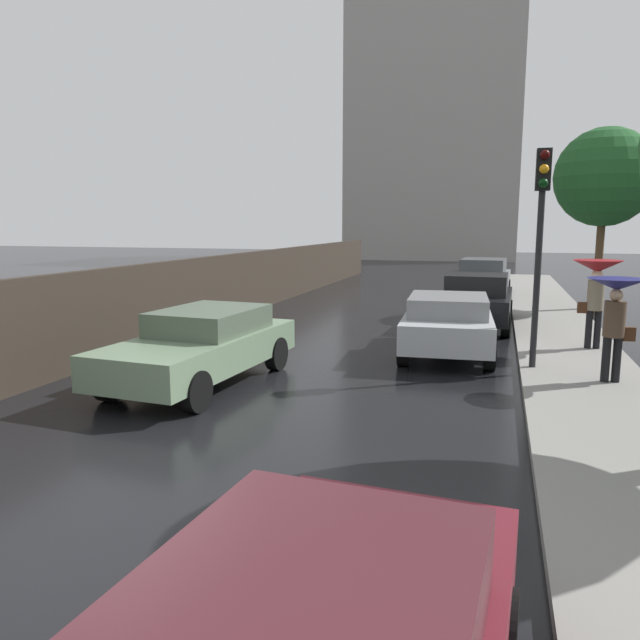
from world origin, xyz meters
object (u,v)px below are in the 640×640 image
at_px(car_green_near_kerb, 203,345).
at_px(car_grey_far_ahead, 483,277).
at_px(pedestrian_with_umbrella_near, 597,278).
at_px(traffic_light, 541,217).
at_px(street_tree_mid, 605,178).
at_px(car_black_mid_road, 477,300).
at_px(pedestrian_with_umbrella_far, 616,302).
at_px(car_silver_far_lane, 448,322).

bearing_deg(car_green_near_kerb, car_grey_far_ahead, -102.67).
xyz_separation_m(car_green_near_kerb, car_grey_far_ahead, (4.50, 14.60, 0.09)).
bearing_deg(pedestrian_with_umbrella_near, traffic_light, -124.39).
bearing_deg(street_tree_mid, car_black_mid_road, -131.61).
bearing_deg(car_green_near_kerb, pedestrian_with_umbrella_far, -162.42).
height_order(pedestrian_with_umbrella_far, traffic_light, traffic_light).
relative_size(car_green_near_kerb, car_grey_far_ahead, 1.11).
height_order(car_grey_far_ahead, pedestrian_with_umbrella_near, pedestrian_with_umbrella_near).
bearing_deg(car_green_near_kerb, car_black_mid_road, -116.67).
xyz_separation_m(car_green_near_kerb, street_tree_mid, (8.13, 11.54, 3.59)).
height_order(pedestrian_with_umbrella_near, pedestrian_with_umbrella_far, pedestrian_with_umbrella_near).
height_order(car_black_mid_road, traffic_light, traffic_light).
relative_size(car_silver_far_lane, pedestrian_with_umbrella_near, 2.10).
relative_size(car_silver_far_lane, street_tree_mid, 0.70).
height_order(car_silver_far_lane, pedestrian_with_umbrella_near, pedestrian_with_umbrella_near).
height_order(car_black_mid_road, car_silver_far_lane, car_black_mid_road).
bearing_deg(traffic_light, car_black_mid_road, 103.70).
height_order(car_grey_far_ahead, traffic_light, traffic_light).
height_order(car_green_near_kerb, pedestrian_with_umbrella_near, pedestrian_with_umbrella_near).
bearing_deg(car_green_near_kerb, pedestrian_with_umbrella_near, -142.49).
xyz_separation_m(car_black_mid_road, car_grey_far_ahead, (-0.01, 7.13, 0.03)).
xyz_separation_m(car_green_near_kerb, pedestrian_with_umbrella_far, (6.99, 1.63, 0.84)).
distance_m(car_grey_far_ahead, street_tree_mid, 5.90).
xyz_separation_m(pedestrian_with_umbrella_near, street_tree_mid, (1.03, 6.93, 2.59)).
bearing_deg(car_silver_far_lane, car_black_mid_road, 79.35).
bearing_deg(car_grey_far_ahead, traffic_light, -80.19).
bearing_deg(traffic_light, car_green_near_kerb, -157.43).
relative_size(car_black_mid_road, car_grey_far_ahead, 1.00).
distance_m(car_black_mid_road, traffic_light, 5.67).
relative_size(car_black_mid_road, pedestrian_with_umbrella_near, 2.09).
height_order(car_green_near_kerb, car_grey_far_ahead, car_grey_far_ahead).
xyz_separation_m(car_black_mid_road, traffic_light, (1.24, -5.08, 2.21)).
relative_size(pedestrian_with_umbrella_near, traffic_light, 0.48).
distance_m(car_green_near_kerb, car_silver_far_lane, 5.45).
xyz_separation_m(pedestrian_with_umbrella_far, street_tree_mid, (1.14, 9.91, 2.75)).
xyz_separation_m(car_silver_far_lane, street_tree_mid, (4.09, 7.87, 3.57)).
height_order(car_silver_far_lane, street_tree_mid, street_tree_mid).
xyz_separation_m(car_grey_far_ahead, pedestrian_with_umbrella_far, (2.49, -12.97, 0.75)).
distance_m(traffic_light, street_tree_mid, 9.55).
height_order(car_grey_far_ahead, pedestrian_with_umbrella_far, pedestrian_with_umbrella_far).
bearing_deg(pedestrian_with_umbrella_far, car_green_near_kerb, -178.13).
relative_size(car_green_near_kerb, car_silver_far_lane, 1.10).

